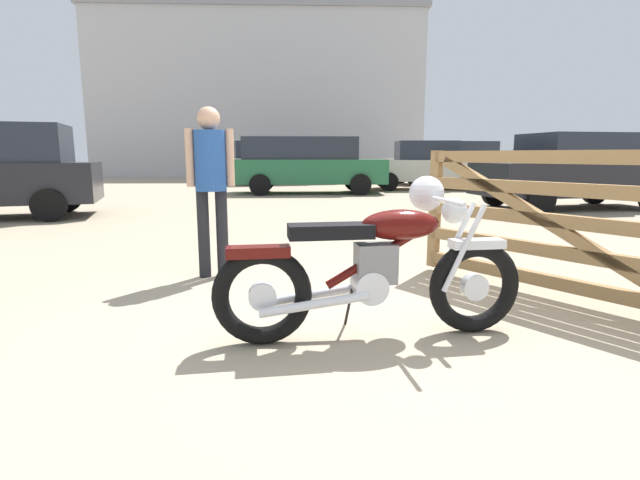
{
  "coord_description": "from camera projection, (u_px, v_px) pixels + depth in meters",
  "views": [
    {
      "loc": [
        -0.76,
        -3.22,
        1.21
      ],
      "look_at": [
        -0.32,
        0.33,
        0.57
      ],
      "focal_mm": 26.97,
      "sensor_mm": 36.0,
      "label": 1
    }
  ],
  "objects": [
    {
      "name": "white_estate_far",
      "position": [
        281.0,
        161.0,
        19.87
      ],
      "size": [
        4.91,
        2.49,
        1.74
      ],
      "rotation": [
        0.0,
        0.0,
        0.15
      ],
      "color": "black",
      "rests_on": "ground_plane"
    },
    {
      "name": "pale_sedan_back",
      "position": [
        445.0,
        161.0,
        19.83
      ],
      "size": [
        4.75,
        2.09,
        1.74
      ],
      "rotation": [
        0.0,
        0.0,
        3.17
      ],
      "color": "black",
      "rests_on": "ground_plane"
    },
    {
      "name": "timber_gate",
      "position": [
        582.0,
        219.0,
        3.81
      ],
      "size": [
        1.39,
        2.26,
        1.6
      ],
      "rotation": [
        0.0,
        0.0,
        2.1
      ],
      "color": "olive",
      "rests_on": "ground_plane"
    },
    {
      "name": "ground_plane",
      "position": [
        370.0,
        325.0,
        3.45
      ],
      "size": [
        80.0,
        80.0,
        0.0
      ],
      "primitive_type": "plane",
      "color": "gray"
    },
    {
      "name": "blue_hatchback_right",
      "position": [
        306.0,
        163.0,
        15.08
      ],
      "size": [
        4.83,
        2.27,
        1.74
      ],
      "rotation": [
        0.0,
        0.0,
        -0.08
      ],
      "color": "black",
      "rests_on": "ground_plane"
    },
    {
      "name": "dark_sedan_left",
      "position": [
        425.0,
        165.0,
        16.8
      ],
      "size": [
        4.41,
        2.4,
        1.67
      ],
      "rotation": [
        0.0,
        0.0,
        -0.15
      ],
      "color": "black",
      "rests_on": "ground_plane"
    },
    {
      "name": "industrial_building",
      "position": [
        266.0,
        102.0,
        31.26
      ],
      "size": [
        19.02,
        15.04,
        18.39
      ],
      "rotation": [
        0.0,
        0.0,
        -0.09
      ],
      "color": "#B2B2B7",
      "rests_on": "ground_plane"
    },
    {
      "name": "vintage_motorcycle",
      "position": [
        379.0,
        265.0,
        3.17
      ],
      "size": [
        2.08,
        0.74,
        1.07
      ],
      "rotation": [
        0.0,
        0.0,
        0.03
      ],
      "color": "black",
      "rests_on": "ground_plane"
    },
    {
      "name": "bystander",
      "position": [
        211.0,
        174.0,
        4.67
      ],
      "size": [
        0.46,
        0.3,
        1.66
      ],
      "rotation": [
        0.0,
        0.0,
        1.66
      ],
      "color": "black",
      "rests_on": "ground_plane"
    },
    {
      "name": "red_hatchback_near",
      "position": [
        572.0,
        171.0,
        10.78
      ],
      "size": [
        4.29,
        2.11,
        1.67
      ],
      "rotation": [
        0.0,
        0.0,
        0.06
      ],
      "color": "black",
      "rests_on": "ground_plane"
    }
  ]
}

